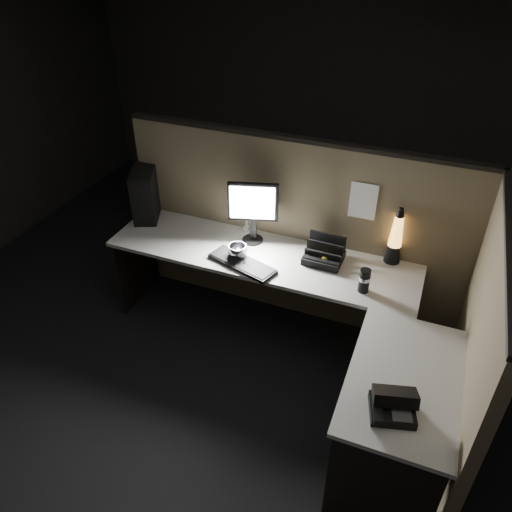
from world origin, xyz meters
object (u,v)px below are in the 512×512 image
at_px(pc_tower, 146,193).
at_px(monitor, 253,207).
at_px(lava_lamp, 395,240).
at_px(keyboard, 242,264).
at_px(desk_phone, 392,404).

height_order(pc_tower, monitor, monitor).
height_order(pc_tower, lava_lamp, lava_lamp).
distance_m(monitor, keyboard, 0.44).
bearing_deg(keyboard, lava_lamp, 41.66).
relative_size(keyboard, lava_lamp, 1.18).
height_order(monitor, lava_lamp, monitor).
height_order(keyboard, lava_lamp, lava_lamp).
distance_m(pc_tower, monitor, 0.95).
relative_size(keyboard, desk_phone, 1.93).
distance_m(keyboard, desk_phone, 1.48).
bearing_deg(monitor, lava_lamp, -10.38).
height_order(monitor, desk_phone, monitor).
relative_size(lava_lamp, desk_phone, 1.64).
bearing_deg(keyboard, pc_tower, 177.06).
distance_m(keyboard, lava_lamp, 1.09).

